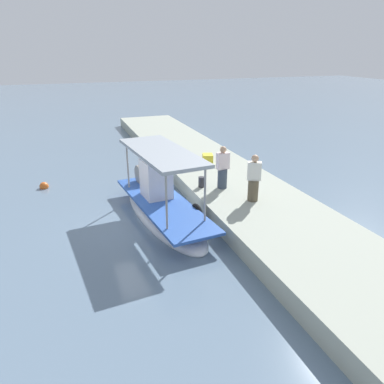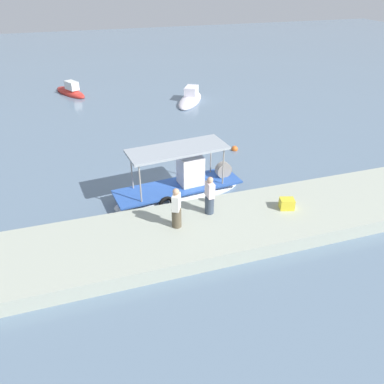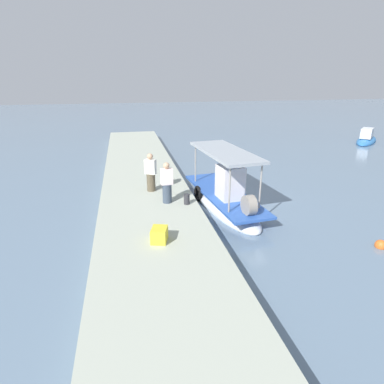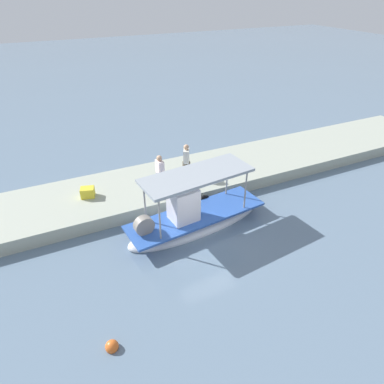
# 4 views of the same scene
# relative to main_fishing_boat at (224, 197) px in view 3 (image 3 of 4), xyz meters

# --- Properties ---
(ground_plane) EXTENTS (120.00, 120.00, 0.00)m
(ground_plane) POSITION_rel_main_fishing_boat_xyz_m (-0.03, 0.62, -0.46)
(ground_plane) COLOR slate
(dock_quay) EXTENTS (36.00, 4.08, 0.63)m
(dock_quay) POSITION_rel_main_fishing_boat_xyz_m (-0.03, -3.47, -0.14)
(dock_quay) COLOR #A7AE9D
(dock_quay) RESTS_ON ground_plane
(main_fishing_boat) EXTENTS (6.61, 2.44, 2.96)m
(main_fishing_boat) POSITION_rel_main_fishing_boat_xyz_m (0.00, 0.00, 0.00)
(main_fishing_boat) COLOR silver
(main_fishing_boat) RESTS_ON ground_plane
(fisherman_near_bollard) EXTENTS (0.41, 0.51, 1.74)m
(fisherman_near_bollard) POSITION_rel_main_fishing_boat_xyz_m (0.51, -2.69, 0.96)
(fisherman_near_bollard) COLOR #384454
(fisherman_near_bollard) RESTS_ON dock_quay
(fisherman_by_crate) EXTENTS (0.53, 0.57, 1.77)m
(fisherman_by_crate) POSITION_rel_main_fishing_boat_xyz_m (-1.10, -3.21, 0.98)
(fisherman_by_crate) COLOR brown
(fisherman_by_crate) RESTS_ON dock_quay
(mooring_bollard) EXTENTS (0.24, 0.24, 0.43)m
(mooring_bollard) POSITION_rel_main_fishing_boat_xyz_m (0.88, -1.92, 0.39)
(mooring_bollard) COLOR #2D2D33
(mooring_bollard) RESTS_ON dock_quay
(cargo_crate) EXTENTS (0.72, 0.64, 0.47)m
(cargo_crate) POSITION_rel_main_fishing_boat_xyz_m (3.85, -3.40, 0.41)
(cargo_crate) COLOR yellow
(cargo_crate) RESTS_ON dock_quay
(marker_buoy) EXTENTS (0.40, 0.40, 0.40)m
(marker_buoy) POSITION_rel_main_fishing_boat_xyz_m (4.74, 4.28, -0.38)
(marker_buoy) COLOR orange
(marker_buoy) RESTS_ON ground_plane
(moored_boat_near) EXTENTS (4.48, 4.65, 1.55)m
(moored_boat_near) POSITION_rel_main_fishing_boat_xyz_m (-11.86, 17.06, -0.22)
(moored_boat_near) COLOR #2D71B8
(moored_boat_near) RESTS_ON ground_plane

